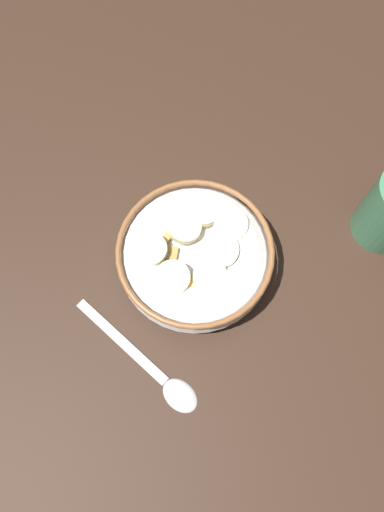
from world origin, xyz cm
name	(u,v)px	position (x,y,z in cm)	size (l,w,h in cm)	color
ground_plane	(192,268)	(0.00, 0.00, -1.00)	(125.96, 125.96, 2.00)	#332116
cereal_bowl	(192,257)	(0.01, 0.02, 2.72)	(15.93, 15.93, 5.45)	white
spoon	(156,376)	(-3.32, -11.85, 0.33)	(13.53, 11.96, 0.80)	#B7B7BC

